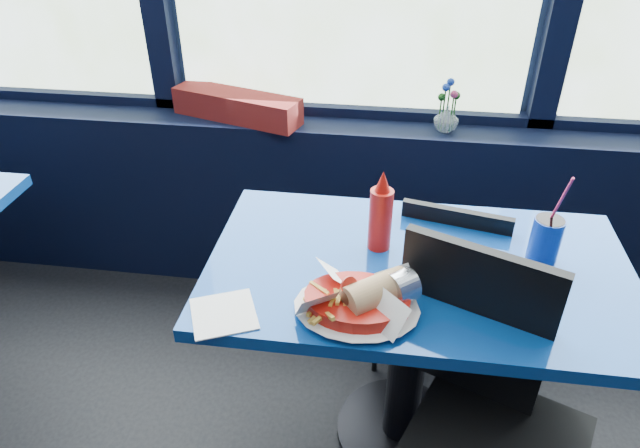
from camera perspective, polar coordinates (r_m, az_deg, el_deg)
The scene contains 10 objects.
window_sill at distance 2.57m, azimuth 2.36°, elevation 1.93°, with size 5.00×0.26×0.80m, color black.
near_table at distance 1.76m, azimuth 9.30°, elevation -8.79°, with size 1.20×0.70×0.75m.
chair_near_front at distance 1.61m, azimuth 16.07°, elevation -16.57°, with size 0.55×0.56×0.94m.
chair_near_back at distance 2.09m, azimuth 11.66°, elevation -5.07°, with size 0.43×0.43×0.80m.
planter_box at distance 2.42m, azimuth -8.31°, elevation 11.61°, with size 0.55×0.14×0.11m, color maroon.
flower_vase at distance 2.33m, azimuth 12.56°, elevation 10.53°, with size 0.13×0.14×0.21m.
food_basket at distance 1.45m, azimuth 3.97°, elevation -7.60°, with size 0.32×0.32×0.10m.
ketchup_bottle at distance 1.64m, azimuth 6.09°, elevation 0.92°, with size 0.07×0.07×0.25m.
soda_cup at distance 1.72m, azimuth 21.63°, elevation -1.38°, with size 0.09×0.09×0.29m.
napkin at distance 1.48m, azimuth -9.60°, elevation -8.84°, with size 0.16×0.16×0.00m, color white.
Camera 1 is at (0.20, 0.69, 1.74)m, focal length 32.00 mm.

